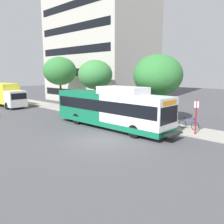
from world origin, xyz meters
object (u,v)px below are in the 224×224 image
street_tree_mid_block (95,75)px  street_tree_far_block (60,71)px  transit_bus (110,108)px  street_tree_near_stop (158,75)px  bus_stop_sign_pole (196,115)px  box_truck_background (7,95)px  bicycle_parked (189,124)px

street_tree_mid_block → street_tree_far_block: bearing=89.8°
transit_bus → street_tree_mid_block: bearing=56.6°
street_tree_near_stop → street_tree_mid_block: size_ratio=1.04×
bus_stop_sign_pole → box_truck_background: size_ratio=0.37×
transit_bus → box_truck_background: transit_bus is taller
bus_stop_sign_pole → street_tree_far_block: bearing=84.4°
transit_bus → street_tree_near_stop: bearing=-23.7°
bus_stop_sign_pole → street_tree_near_stop: bearing=67.5°
street_tree_near_stop → street_tree_mid_block: street_tree_near_stop is taller
bicycle_parked → street_tree_far_block: 19.98m
transit_bus → street_tree_mid_block: (4.42, 6.70, 2.82)m
transit_bus → street_tree_far_block: bearing=72.4°
street_tree_mid_block → street_tree_far_block: 7.30m
transit_bus → street_tree_far_block: 15.04m
street_tree_mid_block → box_truck_background: (-5.37, 12.41, -2.78)m
street_tree_far_block → bicycle_parked: bearing=-92.2°
street_tree_far_block → box_truck_background: (-5.40, 5.12, -3.23)m
bicycle_parked → box_truck_background: bearing=100.7°
bus_stop_sign_pole → box_truck_background: bearing=97.5°
street_tree_mid_block → bicycle_parked: bearing=-93.5°
street_tree_near_stop → box_truck_background: bearing=104.2°
transit_bus → box_truck_background: bearing=92.9°
transit_bus → street_tree_mid_block: 8.51m
transit_bus → bus_stop_sign_pole: transit_bus is taller
bus_stop_sign_pole → bicycle_parked: (1.26, 1.12, -1.09)m
street_tree_near_stop → street_tree_far_block: bearing=89.7°
box_truck_background → bus_stop_sign_pole: bearing=-82.5°
bus_stop_sign_pole → box_truck_background: box_truck_background is taller
street_tree_far_block → street_tree_near_stop: bearing=-90.3°
street_tree_far_block → box_truck_background: 8.11m
transit_bus → street_tree_mid_block: street_tree_mid_block is taller
bicycle_parked → street_tree_near_stop: (0.69, 3.57, 3.97)m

